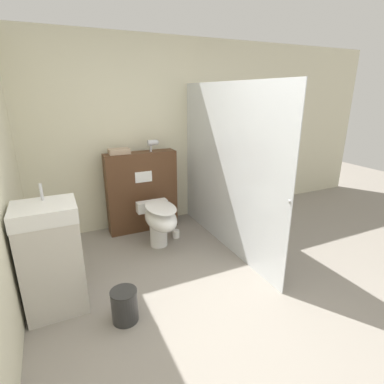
% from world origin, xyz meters
% --- Properties ---
extents(ground_plane, '(12.00, 12.00, 0.00)m').
position_xyz_m(ground_plane, '(0.00, 0.00, 0.00)').
color(ground_plane, gray).
extents(wall_back, '(8.00, 0.06, 2.50)m').
position_xyz_m(wall_back, '(0.00, 2.37, 1.25)').
color(wall_back, beige).
rests_on(wall_back, ground_plane).
extents(partition_panel, '(0.93, 0.24, 1.07)m').
position_xyz_m(partition_panel, '(-0.08, 2.14, 0.53)').
color(partition_panel, '#51331E').
rests_on(partition_panel, ground_plane).
extents(shower_glass, '(0.04, 2.16, 1.92)m').
position_xyz_m(shower_glass, '(0.69, 1.26, 0.96)').
color(shower_glass, silver).
rests_on(shower_glass, ground_plane).
extents(toilet, '(0.39, 0.68, 0.55)m').
position_xyz_m(toilet, '(-0.05, 1.53, 0.37)').
color(toilet, white).
rests_on(toilet, ground_plane).
extents(sink_vanity, '(0.48, 0.41, 1.11)m').
position_xyz_m(sink_vanity, '(-1.22, 0.88, 0.49)').
color(sink_vanity, beige).
rests_on(sink_vanity, ground_plane).
extents(hair_drier, '(0.16, 0.07, 0.15)m').
position_xyz_m(hair_drier, '(0.09, 2.11, 1.18)').
color(hair_drier, '#B7B7BC').
rests_on(hair_drier, partition_panel).
extents(folded_towel, '(0.26, 0.18, 0.06)m').
position_xyz_m(folded_towel, '(-0.34, 2.15, 1.10)').
color(folded_towel, tan).
rests_on(folded_towel, partition_panel).
extents(spare_toilet_roll, '(0.09, 0.09, 0.10)m').
position_xyz_m(spare_toilet_roll, '(0.21, 1.68, 0.05)').
color(spare_toilet_roll, white).
rests_on(spare_toilet_roll, ground_plane).
extents(waste_bin, '(0.22, 0.22, 0.28)m').
position_xyz_m(waste_bin, '(-0.73, 0.48, 0.14)').
color(waste_bin, '#2D2D2D').
rests_on(waste_bin, ground_plane).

